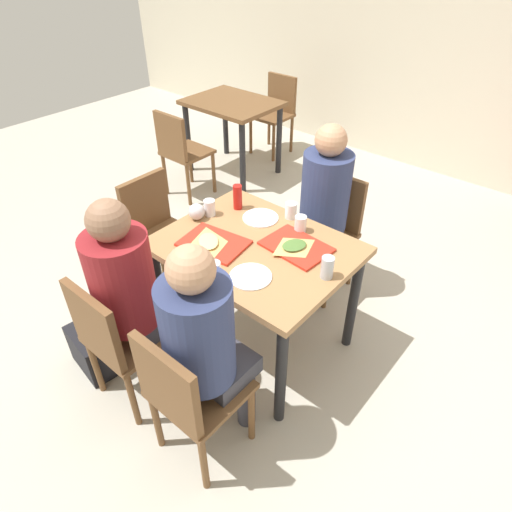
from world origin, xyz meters
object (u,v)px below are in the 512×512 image
object	(u,v)px
background_table	(232,114)
background_chair_far	(276,109)
paper_plate_near_edge	(251,276)
chair_far_side	(329,225)
tray_red_near	(214,243)
plastic_cup_a	(291,210)
handbag	(91,351)
tray_red_far	(296,246)
pizza_slice_a	(209,242)
chair_near_left	(117,337)
condiment_bottle	(238,197)
person_in_red	(131,287)
pizza_slice_b	(294,246)
background_chair_near	(180,149)
foil_bundle	(197,212)
person_in_brown_jacket	(205,339)
main_table	(256,260)
plastic_cup_d	(300,224)
person_far_side	(321,203)
paper_plate_center	(261,218)
plastic_cup_b	(214,271)
chair_near_right	(187,393)
chair_left_end	(157,227)
plastic_cup_c	(210,208)
soda_can	(327,267)

from	to	relation	value
background_table	background_chair_far	distance (m)	0.75
paper_plate_near_edge	background_chair_far	world-z (taller)	background_chair_far
chair_far_side	tray_red_near	size ratio (longest dim) A/B	2.38
plastic_cup_a	background_chair_far	world-z (taller)	plastic_cup_a
handbag	tray_red_far	bearing A→B (deg)	49.70
background_chair_far	pizza_slice_a	bearing A→B (deg)	-58.98
chair_near_left	handbag	size ratio (longest dim) A/B	2.67
condiment_bottle	background_chair_far	bearing A→B (deg)	122.80
person_in_red	pizza_slice_b	distance (m)	0.89
pizza_slice_b	background_chair_near	bearing A→B (deg)	155.48
pizza_slice_a	foil_bundle	distance (m)	0.30
person_in_brown_jacket	paper_plate_near_edge	bearing A→B (deg)	103.85
main_table	plastic_cup_d	xyz separation A→B (m)	(0.11, 0.27, 0.16)
tray_red_near	plastic_cup_d	xyz separation A→B (m)	(0.29, 0.42, 0.04)
person_in_red	plastic_cup_d	distance (m)	1.01
person_in_brown_jacket	background_chair_far	world-z (taller)	person_in_brown_jacket
person_far_side	paper_plate_near_edge	xyz separation A→B (m)	(0.16, -0.90, 0.03)
handbag	paper_plate_center	bearing A→B (deg)	66.55
plastic_cup_b	chair_near_right	bearing A→B (deg)	-61.74
pizza_slice_a	background_chair_far	world-z (taller)	background_chair_far
chair_near_left	condiment_bottle	distance (m)	1.10
person_in_red	foil_bundle	bearing A→B (deg)	106.19
plastic_cup_d	paper_plate_near_edge	bearing A→B (deg)	-83.97
person_far_side	paper_plate_near_edge	size ratio (longest dim) A/B	5.75
tray_red_near	paper_plate_center	world-z (taller)	tray_red_near
person_in_red	background_chair_near	distance (m)	2.28
main_table	handbag	xyz separation A→B (m)	(-0.62, -0.82, -0.52)
chair_near_right	background_chair_near	bearing A→B (deg)	138.66
foil_bundle	handbag	world-z (taller)	foil_bundle
chair_near_left	paper_plate_near_edge	bearing A→B (deg)	53.32
chair_near_right	person_in_brown_jacket	size ratio (longest dim) A/B	0.68
paper_plate_center	plastic_cup_d	xyz separation A→B (m)	(0.27, 0.04, 0.05)
chair_left_end	plastic_cup_a	xyz separation A→B (m)	(0.89, 0.36, 0.32)
background_chair_far	chair_near_right	bearing A→B (deg)	-57.87
background_chair_far	background_table	bearing A→B (deg)	-90.00
person_in_red	condiment_bottle	distance (m)	0.91
foil_bundle	background_table	size ratio (longest dim) A/B	0.11
paper_plate_near_edge	background_chair_near	distance (m)	2.33
pizza_slice_a	plastic_cup_c	xyz separation A→B (m)	(-0.23, 0.24, 0.03)
chair_left_end	soda_can	bearing A→B (deg)	0.88
chair_near_right	pizza_slice_a	world-z (taller)	chair_near_right
chair_near_left	person_far_side	world-z (taller)	person_far_side
tray_red_far	plastic_cup_b	distance (m)	0.51
chair_near_right	tray_red_near	distance (m)	0.85
background_chair_near	pizza_slice_b	bearing A→B (deg)	-24.52
chair_near_left	background_chair_near	distance (m)	2.37
chair_left_end	pizza_slice_a	bearing A→B (deg)	-13.72
person_in_red	plastic_cup_a	distance (m)	1.05
chair_near_left	plastic_cup_b	distance (m)	0.62
person_in_red	background_table	distance (m)	2.85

